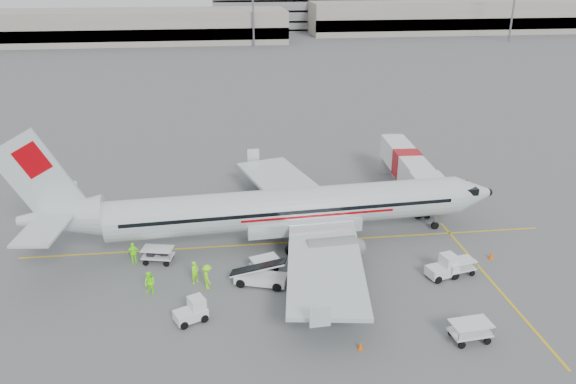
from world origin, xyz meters
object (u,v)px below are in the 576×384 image
at_px(aircraft, 289,183).
at_px(tug_fore, 442,267).
at_px(tug_aft, 190,311).
at_px(tug_mid, 308,280).
at_px(belt_loader, 261,268).
at_px(jet_bridge, 406,173).

bearing_deg(aircraft, tug_fore, -37.44).
bearing_deg(tug_aft, tug_fore, -14.71).
height_order(tug_fore, tug_mid, tug_mid).
distance_m(aircraft, tug_fore, 13.55).
bearing_deg(tug_mid, tug_fore, -4.41).
height_order(belt_loader, tug_fore, belt_loader).
height_order(tug_mid, tug_aft, tug_mid).
bearing_deg(tug_aft, jet_bridge, 18.37).
relative_size(jet_bridge, tug_fore, 7.36).
xyz_separation_m(belt_loader, tug_mid, (3.24, -1.41, -0.43)).
bearing_deg(jet_bridge, belt_loader, -132.83).
relative_size(aircraft, belt_loader, 7.79).
xyz_separation_m(jet_bridge, tug_mid, (-12.76, -17.05, -1.29)).
distance_m(belt_loader, tug_fore, 13.58).
bearing_deg(belt_loader, tug_aft, -123.26).
bearing_deg(aircraft, tug_mid, -91.28).
height_order(belt_loader, tug_aft, belt_loader).
bearing_deg(belt_loader, tug_mid, -5.60).
height_order(jet_bridge, belt_loader, jet_bridge).
relative_size(belt_loader, tug_fore, 2.18).
bearing_deg(aircraft, jet_bridge, 31.62).
relative_size(belt_loader, tug_mid, 2.09).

